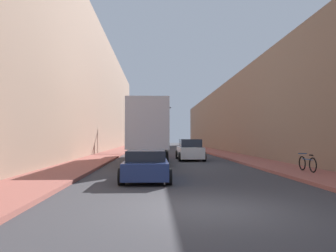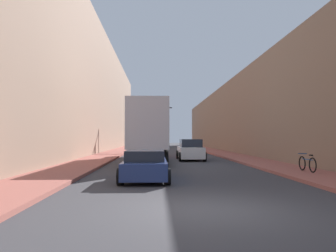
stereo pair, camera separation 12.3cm
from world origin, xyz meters
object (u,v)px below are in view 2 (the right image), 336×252
semi_truck (149,130)px  suv_car (190,150)px  traffic_signal_gantry (142,119)px  sedan_car (145,165)px  parked_bicycle (307,164)px

semi_truck → suv_car: size_ratio=2.89×
suv_car → traffic_signal_gantry: bearing=108.9°
suv_car → sedan_car: bearing=-104.9°
sedan_car → suv_car: size_ratio=0.98×
semi_truck → parked_bicycle: size_ratio=7.07×
suv_car → parked_bicycle: size_ratio=2.44×
sedan_car → suv_car: bearing=75.1°
semi_truck → sedan_car: size_ratio=2.94×
traffic_signal_gantry → parked_bicycle: 25.34m
traffic_signal_gantry → suv_car: bearing=-71.1°
semi_truck → parked_bicycle: bearing=-50.1°
parked_bicycle → suv_car: bearing=114.1°
traffic_signal_gantry → parked_bicycle: (9.08, -23.41, -3.48)m
suv_car → parked_bicycle: 11.32m
parked_bicycle → sedan_car: bearing=-168.2°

